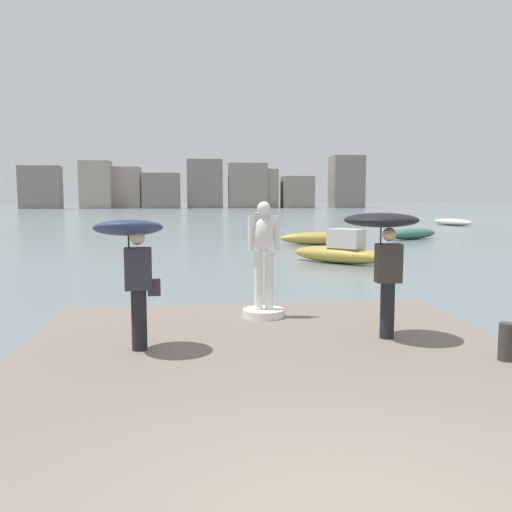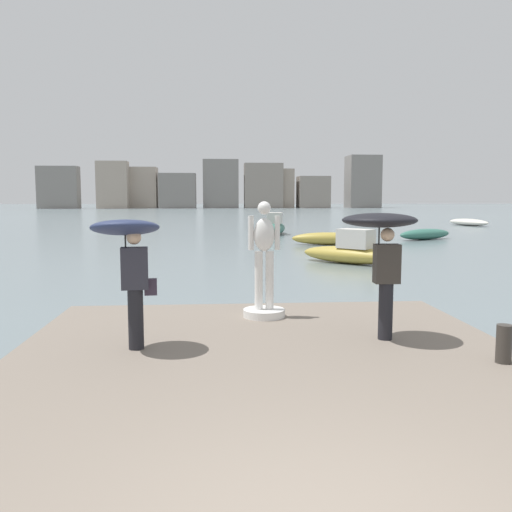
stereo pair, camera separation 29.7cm
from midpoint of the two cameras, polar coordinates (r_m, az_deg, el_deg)
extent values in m
plane|color=slate|center=(43.15, -4.96, 2.72)|extent=(400.00, 400.00, 0.00)
cube|color=slate|center=(6.07, 2.72, -16.93)|extent=(7.29, 10.90, 0.40)
cylinder|color=white|center=(9.98, -0.04, -6.04)|extent=(0.77, 0.77, 0.14)
cylinder|color=white|center=(9.85, -0.62, -2.60)|extent=(0.15, 0.15, 1.07)
cylinder|color=white|center=(9.88, 0.54, -2.59)|extent=(0.15, 0.15, 1.07)
ellipsoid|color=white|center=(9.77, -0.04, 2.27)|extent=(0.38, 0.26, 0.61)
sphere|color=white|center=(9.75, -0.04, 5.11)|extent=(0.24, 0.24, 0.24)
cylinder|color=white|center=(9.75, -1.44, 2.46)|extent=(0.10, 0.10, 0.62)
cylinder|color=white|center=(9.80, 1.36, 2.48)|extent=(0.10, 0.10, 0.62)
cylinder|color=black|center=(7.98, -13.32, -6.60)|extent=(0.22, 0.22, 0.88)
cube|color=#2D2D38|center=(7.85, -13.45, -1.32)|extent=(0.41, 0.28, 0.60)
sphere|color=beige|center=(7.81, -13.53, 1.92)|extent=(0.21, 0.21, 0.21)
cylinder|color=#262626|center=(7.86, -14.38, 0.78)|extent=(0.02, 0.02, 0.48)
ellipsoid|color=navy|center=(7.84, -14.43, 2.91)|extent=(1.09, 1.10, 0.34)
cube|color=#332838|center=(7.92, -11.81, -3.27)|extent=(0.19, 0.12, 0.24)
cylinder|color=black|center=(8.62, 12.77, -5.64)|extent=(0.22, 0.22, 0.88)
cube|color=#38332D|center=(8.50, 12.88, -0.75)|extent=(0.39, 0.25, 0.60)
sphere|color=beige|center=(8.46, 12.96, 2.25)|extent=(0.21, 0.21, 0.21)
cylinder|color=#262626|center=(8.47, 12.08, 1.48)|extent=(0.02, 0.02, 0.56)
ellipsoid|color=black|center=(8.45, 12.13, 3.74)|extent=(1.17, 1.17, 0.23)
cylinder|color=#38332D|center=(8.00, 24.00, -8.30)|extent=(0.20, 0.20, 0.51)
ellipsoid|color=#B2993D|center=(29.94, 6.25, 1.85)|extent=(4.20, 1.62, 0.70)
ellipsoid|color=#336B5B|center=(35.15, 15.92, 2.27)|extent=(4.25, 2.84, 0.67)
ellipsoid|color=silver|center=(54.34, 19.93, 3.41)|extent=(2.66, 5.24, 0.64)
ellipsoid|color=#B2993D|center=(21.62, 8.37, 0.14)|extent=(3.75, 3.67, 0.67)
cube|color=beige|center=(21.41, 9.12, 1.85)|extent=(1.52, 1.50, 0.75)
ellipsoid|color=#336B5B|center=(38.34, 0.48, 2.94)|extent=(2.32, 5.23, 0.84)
cube|color=beige|center=(37.93, 0.43, 4.04)|extent=(1.26, 1.56, 0.77)
cube|color=gray|center=(141.04, -21.91, 6.77)|extent=(9.64, 4.17, 10.27)
cube|color=#A89989|center=(138.02, -16.66, 7.23)|extent=(7.50, 4.23, 11.53)
cube|color=#A89989|center=(141.55, -13.83, 7.04)|extent=(8.30, 5.57, 10.34)
cube|color=gray|center=(138.50, -10.03, 6.82)|extent=(9.18, 5.55, 8.74)
cube|color=gray|center=(139.20, -5.50, 7.62)|extent=(9.00, 4.20, 12.33)
cube|color=gray|center=(139.54, -0.96, 7.45)|extent=(9.82, 4.66, 11.40)
cube|color=gray|center=(142.39, 1.07, 7.15)|extent=(5.39, 7.27, 10.05)
cube|color=gray|center=(142.13, 4.34, 6.76)|extent=(7.99, 6.75, 8.16)
cube|color=gray|center=(146.42, 9.49, 7.74)|extent=(8.18, 7.66, 13.63)
camera|label=1|loc=(0.15, -90.89, -0.10)|focal=37.78mm
camera|label=2|loc=(0.15, 89.11, 0.10)|focal=37.78mm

